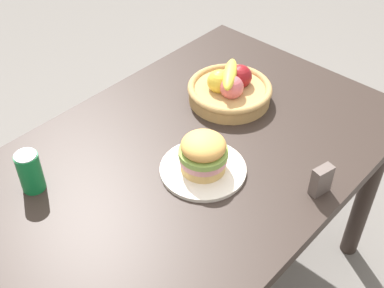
{
  "coord_description": "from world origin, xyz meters",
  "views": [
    {
      "loc": [
        -0.83,
        -0.77,
        1.78
      ],
      "look_at": [
        -0.01,
        -0.03,
        0.81
      ],
      "focal_mm": 46.95,
      "sensor_mm": 36.0,
      "label": 1
    }
  ],
  "objects": [
    {
      "name": "plate",
      "position": [
        -0.03,
        -0.08,
        0.76
      ],
      "size": [
        0.26,
        0.26,
        0.01
      ],
      "primitive_type": "cylinder",
      "color": "silver",
      "rests_on": "dining_table"
    },
    {
      "name": "napkin_holder",
      "position": [
        0.13,
        -0.38,
        0.8
      ],
      "size": [
        0.07,
        0.04,
        0.09
      ],
      "primitive_type": "cube",
      "rotation": [
        0.0,
        0.0,
        -0.23
      ],
      "color": "#594C47",
      "rests_on": "dining_table"
    },
    {
      "name": "fruit_basket",
      "position": [
        0.3,
        0.08,
        0.8
      ],
      "size": [
        0.29,
        0.29,
        0.14
      ],
      "color": "tan",
      "rests_on": "dining_table"
    },
    {
      "name": "sandwich",
      "position": [
        -0.03,
        -0.08,
        0.82
      ],
      "size": [
        0.14,
        0.14,
        0.12
      ],
      "color": "#DBAD60",
      "rests_on": "plate"
    },
    {
      "name": "soda_can",
      "position": [
        -0.4,
        0.23,
        0.81
      ],
      "size": [
        0.07,
        0.07,
        0.13
      ],
      "color": "#147238",
      "rests_on": "dining_table"
    },
    {
      "name": "dining_table",
      "position": [
        0.0,
        0.0,
        0.65
      ],
      "size": [
        1.4,
        0.9,
        0.75
      ],
      "color": "#2D231E",
      "rests_on": "ground_plane"
    }
  ]
}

